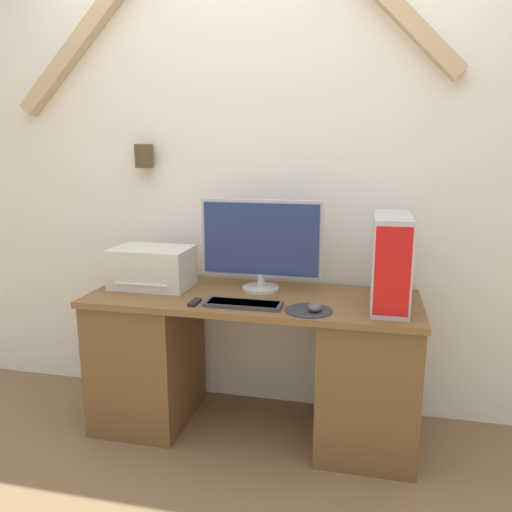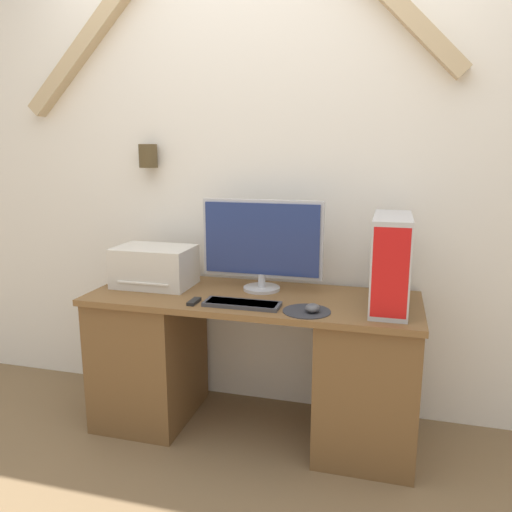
{
  "view_description": "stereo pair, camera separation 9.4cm",
  "coord_description": "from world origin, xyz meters",
  "px_view_note": "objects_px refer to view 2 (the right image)",
  "views": [
    {
      "loc": [
        0.54,
        -2.0,
        1.42
      ],
      "look_at": [
        0.02,
        0.3,
        0.92
      ],
      "focal_mm": 35.0,
      "sensor_mm": 36.0,
      "label": 1
    },
    {
      "loc": [
        0.64,
        -1.98,
        1.42
      ],
      "look_at": [
        0.02,
        0.3,
        0.92
      ],
      "focal_mm": 35.0,
      "sensor_mm": 36.0,
      "label": 2
    }
  ],
  "objects_px": {
    "monitor": "(262,242)",
    "mouse": "(313,308)",
    "keyboard": "(243,304)",
    "remote_control": "(194,301)",
    "printer": "(155,266)",
    "computer_tower": "(391,262)"
  },
  "relations": [
    {
      "from": "mouse",
      "to": "remote_control",
      "type": "bearing_deg",
      "value": -179.7
    },
    {
      "from": "keyboard",
      "to": "mouse",
      "type": "distance_m",
      "value": 0.33
    },
    {
      "from": "keyboard",
      "to": "mouse",
      "type": "bearing_deg",
      "value": -2.81
    },
    {
      "from": "computer_tower",
      "to": "remote_control",
      "type": "xyz_separation_m",
      "value": [
        -0.88,
        -0.17,
        -0.2
      ]
    },
    {
      "from": "mouse",
      "to": "monitor",
      "type": "bearing_deg",
      "value": 135.64
    },
    {
      "from": "monitor",
      "to": "mouse",
      "type": "relative_size",
      "value": 8.08
    },
    {
      "from": "remote_control",
      "to": "printer",
      "type": "bearing_deg",
      "value": 143.05
    },
    {
      "from": "mouse",
      "to": "printer",
      "type": "relative_size",
      "value": 0.19
    },
    {
      "from": "computer_tower",
      "to": "remote_control",
      "type": "height_order",
      "value": "computer_tower"
    },
    {
      "from": "monitor",
      "to": "keyboard",
      "type": "height_order",
      "value": "monitor"
    },
    {
      "from": "monitor",
      "to": "mouse",
      "type": "bearing_deg",
      "value": -44.36
    },
    {
      "from": "monitor",
      "to": "printer",
      "type": "distance_m",
      "value": 0.59
    },
    {
      "from": "monitor",
      "to": "remote_control",
      "type": "height_order",
      "value": "monitor"
    },
    {
      "from": "remote_control",
      "to": "monitor",
      "type": "bearing_deg",
      "value": 50.7
    },
    {
      "from": "mouse",
      "to": "remote_control",
      "type": "height_order",
      "value": "mouse"
    },
    {
      "from": "mouse",
      "to": "computer_tower",
      "type": "xyz_separation_m",
      "value": [
        0.32,
        0.17,
        0.19
      ]
    },
    {
      "from": "keyboard",
      "to": "printer",
      "type": "height_order",
      "value": "printer"
    },
    {
      "from": "mouse",
      "to": "remote_control",
      "type": "xyz_separation_m",
      "value": [
        -0.56,
        -0.0,
        -0.01
      ]
    },
    {
      "from": "printer",
      "to": "computer_tower",
      "type": "bearing_deg",
      "value": -3.15
    },
    {
      "from": "computer_tower",
      "to": "mouse",
      "type": "bearing_deg",
      "value": -152.11
    },
    {
      "from": "monitor",
      "to": "computer_tower",
      "type": "relative_size",
      "value": 1.42
    },
    {
      "from": "monitor",
      "to": "printer",
      "type": "relative_size",
      "value": 1.55
    }
  ]
}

